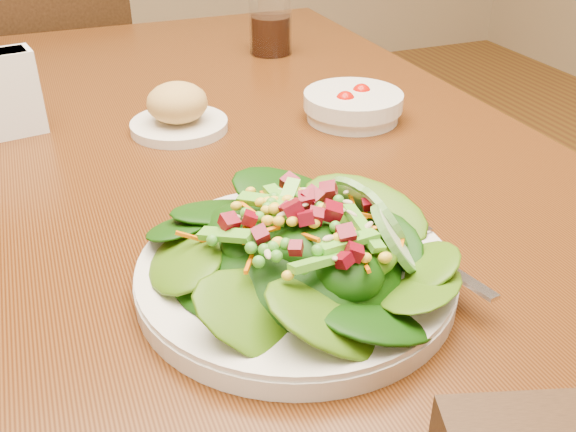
% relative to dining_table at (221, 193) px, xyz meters
% --- Properties ---
extents(dining_table, '(0.90, 1.40, 0.75)m').
position_rel_dining_table_xyz_m(dining_table, '(0.00, 0.00, 0.00)').
color(dining_table, '#542D11').
rests_on(dining_table, ground_plane).
extents(chair_far, '(0.45, 0.45, 0.82)m').
position_rel_dining_table_xyz_m(chair_far, '(-0.19, 0.90, -0.22)').
color(chair_far, '#3A2310').
rests_on(chair_far, ground_plane).
extents(salad_plate, '(0.31, 0.31, 0.09)m').
position_rel_dining_table_xyz_m(salad_plate, '(-0.02, -0.39, 0.13)').
color(salad_plate, silver).
rests_on(salad_plate, dining_table).
extents(bread_plate, '(0.15, 0.15, 0.07)m').
position_rel_dining_table_xyz_m(bread_plate, '(-0.05, 0.03, 0.13)').
color(bread_plate, silver).
rests_on(bread_plate, dining_table).
extents(tomato_bowl, '(0.15, 0.15, 0.05)m').
position_rel_dining_table_xyz_m(tomato_bowl, '(0.21, -0.02, 0.12)').
color(tomato_bowl, silver).
rests_on(tomato_bowl, dining_table).
extents(drinking_glass, '(0.09, 0.09, 0.15)m').
position_rel_dining_table_xyz_m(drinking_glass, '(0.22, 0.36, 0.17)').
color(drinking_glass, silver).
rests_on(drinking_glass, dining_table).
extents(napkin_holder, '(0.10, 0.07, 0.12)m').
position_rel_dining_table_xyz_m(napkin_holder, '(-0.28, 0.11, 0.17)').
color(napkin_holder, white).
rests_on(napkin_holder, dining_table).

